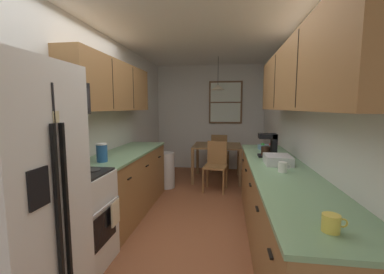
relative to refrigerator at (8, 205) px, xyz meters
The scene contains 26 objects.
ground_plane 2.59m from the refrigerator, 67.18° to the left, with size 12.00×12.00×0.00m, color brown.
wall_left 2.30m from the refrigerator, 100.34° to the left, with size 0.10×9.00×2.55m, color silver.
wall_right 3.22m from the refrigerator, 44.32° to the left, with size 0.10×9.00×2.55m, color silver.
wall_back 4.99m from the refrigerator, 79.10° to the left, with size 4.40×0.10×2.55m, color silver.
ceiling_slab 2.95m from the refrigerator, 67.18° to the left, with size 4.40×9.00×0.08m, color white.
refrigerator is the anchor object (origin of this frame).
stove_range 0.83m from the refrigerator, 94.27° to the left, with size 0.66×0.64×1.10m.
microwave_over_range 1.01m from the refrigerator, 103.23° to the left, with size 0.39×0.58×0.30m.
counter_left 2.07m from the refrigerator, 91.65° to the left, with size 0.64×1.99×0.90m.
upper_cabinets_left 2.18m from the refrigerator, 95.74° to the left, with size 0.33×2.07×0.66m.
counter_right 2.39m from the refrigerator, 34.19° to the left, with size 0.64×3.25×0.90m.
upper_cabinets_right 2.61m from the refrigerator, 31.37° to the left, with size 0.33×2.93×0.66m.
dining_table 4.04m from the refrigerator, 73.11° to the left, with size 0.98×0.89×0.75m.
dining_chair_near 3.44m from the refrigerator, 69.84° to the left, with size 0.45×0.45×0.90m.
dining_chair_far 4.69m from the refrigerator, 75.05° to the left, with size 0.43×0.43×0.90m.
pendant_light 4.16m from the refrigerator, 73.11° to the left, with size 0.30×0.30×0.67m.
back_window 5.05m from the refrigerator, 74.64° to the left, with size 0.80×0.05×1.02m.
trash_bin 3.27m from the refrigerator, 85.69° to the left, with size 0.30×0.30×0.68m, color silver.
storage_canister 1.33m from the refrigerator, 92.52° to the left, with size 0.13×0.13×0.22m.
dish_towel 1.01m from the refrigerator, 70.83° to the left, with size 0.02×0.16×0.24m, color beige.
coffee_maker 2.70m from the refrigerator, 44.86° to the left, with size 0.22×0.18×0.30m.
mug_by_coffeemaker 1.91m from the refrigerator, ahead, with size 0.13×0.09×0.09m.
mug_spare 2.23m from the refrigerator, 30.53° to the left, with size 0.12×0.08×0.10m.
fruit_bowl 3.20m from the refrigerator, 51.87° to the left, with size 0.27×0.27×0.09m.
dish_rack 2.44m from the refrigerator, 37.52° to the left, with size 0.28×0.34×0.10m, color silver.
table_serving_bowl 4.07m from the refrigerator, 74.58° to the left, with size 0.21×0.21×0.06m, color silver.
Camera 1 is at (0.43, -2.59, 1.53)m, focal length 23.45 mm.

